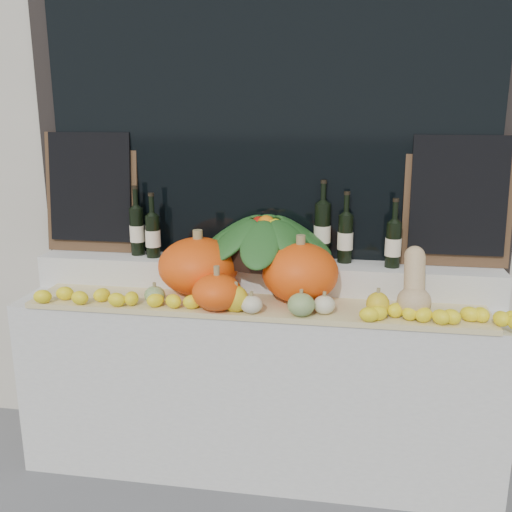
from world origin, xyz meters
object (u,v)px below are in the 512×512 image
(wine_bottle_tall, at_px, (322,231))
(pumpkin_right, at_px, (300,272))
(butternut_squash, at_px, (414,287))
(produce_bowl, at_px, (266,239))
(pumpkin_left, at_px, (198,266))

(wine_bottle_tall, bearing_deg, pumpkin_right, -108.67)
(butternut_squash, relative_size, wine_bottle_tall, 0.73)
(pumpkin_right, bearing_deg, wine_bottle_tall, 71.33)
(pumpkin_right, bearing_deg, butternut_squash, -11.10)
(pumpkin_right, distance_m, wine_bottle_tall, 0.30)
(produce_bowl, bearing_deg, pumpkin_left, -154.63)
(pumpkin_right, distance_m, produce_bowl, 0.28)
(pumpkin_left, bearing_deg, pumpkin_right, -4.05)
(pumpkin_right, relative_size, produce_bowl, 0.51)
(butternut_squash, bearing_deg, wine_bottle_tall, 139.90)
(pumpkin_left, xyz_separation_m, pumpkin_right, (0.49, -0.03, 0.00))
(produce_bowl, bearing_deg, pumpkin_right, -44.29)
(butternut_squash, height_order, wine_bottle_tall, wine_bottle_tall)
(produce_bowl, bearing_deg, butternut_squash, -22.09)
(produce_bowl, distance_m, wine_bottle_tall, 0.28)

